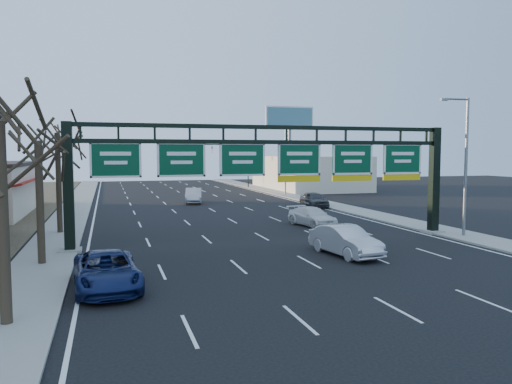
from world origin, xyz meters
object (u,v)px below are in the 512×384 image
object	(u,v)px
car_silver_sedan	(345,241)
car_white_wagon	(312,217)
sign_gantry	(274,167)
car_blue_suv	(107,271)

from	to	relation	value
car_silver_sedan	car_white_wagon	bearing A→B (deg)	67.68
car_silver_sedan	car_white_wagon	world-z (taller)	car_silver_sedan
sign_gantry	car_white_wagon	distance (m)	8.41
car_blue_suv	sign_gantry	bearing A→B (deg)	36.04
sign_gantry	car_blue_suv	bearing A→B (deg)	-139.92
sign_gantry	car_silver_sedan	distance (m)	6.77
car_blue_suv	car_white_wagon	xyz separation A→B (m)	(14.87, 13.88, -0.05)
car_silver_sedan	car_blue_suv	bearing A→B (deg)	-173.51
car_silver_sedan	car_white_wagon	size ratio (longest dim) A/B	1.01
sign_gantry	car_blue_suv	distance (m)	13.52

